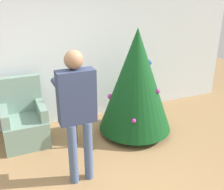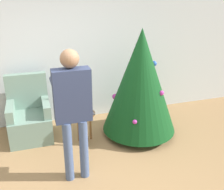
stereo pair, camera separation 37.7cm
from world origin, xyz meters
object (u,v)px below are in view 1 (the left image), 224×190
object	(u,v)px
christmas_tree	(136,80)
side_stool	(83,120)
armchair	(25,122)
person_standing	(77,106)

from	to	relation	value
christmas_tree	side_stool	xyz separation A→B (m)	(-0.98, 0.01, -0.57)
armchair	person_standing	xyz separation A→B (m)	(0.57, -1.31, 0.73)
christmas_tree	person_standing	bearing A→B (deg)	-147.59
christmas_tree	side_stool	distance (m)	1.14
person_standing	armchair	bearing A→B (deg)	113.61
christmas_tree	person_standing	world-z (taller)	christmas_tree
christmas_tree	side_stool	world-z (taller)	christmas_tree
armchair	side_stool	size ratio (longest dim) A/B	2.01
person_standing	side_stool	bearing A→B (deg)	69.45
side_stool	christmas_tree	bearing A→B (deg)	-0.41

